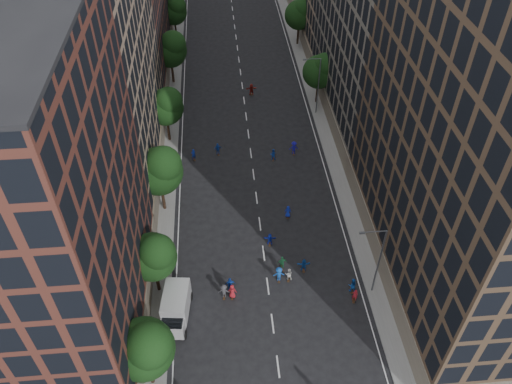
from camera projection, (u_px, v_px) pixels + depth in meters
ground at (249, 136)px, 71.28m from camera, size 240.00×240.00×0.00m
sidewalk_left at (167, 111)px, 75.98m from camera, size 4.00×105.00×0.15m
sidewalk_right at (322, 103)px, 77.51m from camera, size 4.00×105.00×0.15m
bldg_left_a at (31, 211)px, 38.63m from camera, size 14.00×22.00×30.00m
bldg_left_b at (79, 46)px, 54.93m from camera, size 14.00×26.00×34.00m
bldg_right_a at (494, 125)px, 41.96m from camera, size 14.00×30.00×36.00m
bldg_right_b at (392, 6)px, 64.30m from camera, size 14.00×28.00×33.00m
tree_left_0 at (145, 348)px, 39.97m from camera, size 5.20×5.20×8.83m
tree_left_1 at (154, 256)px, 47.61m from camera, size 4.80×4.80×8.21m
tree_left_2 at (160, 169)px, 55.87m from camera, size 5.60×5.60×9.45m
tree_left_3 at (166, 105)px, 66.55m from camera, size 5.00×5.00×8.58m
tree_left_4 at (171, 48)px, 78.12m from camera, size 5.40×5.40×9.08m
tree_left_5 at (174, 10)px, 90.18m from camera, size 4.80×4.80×8.33m
tree_right_a at (321, 70)px, 73.98m from camera, size 5.00×5.00×8.39m
tree_right_b at (300, 13)px, 88.47m from camera, size 5.20×5.20×8.83m
streetlamp_near at (378, 258)px, 47.86m from camera, size 2.64×0.22×9.06m
streetlamp_far at (317, 83)px, 72.13m from camera, size 2.64×0.22×9.06m
cargo_van at (175, 307)px, 48.06m from camera, size 3.12×5.62×2.86m
skater_2 at (352, 285)px, 50.77m from camera, size 0.90×0.73×1.77m
skater_3 at (279, 274)px, 51.74m from camera, size 1.22×0.71×1.87m
skater_4 at (230, 285)px, 50.74m from camera, size 1.15×0.57×1.89m
skater_5 at (304, 265)px, 52.84m from camera, size 1.45×0.47×1.56m
skater_6 at (232, 292)px, 50.20m from camera, size 0.96×0.73×1.77m
skater_7 at (355, 295)px, 49.95m from camera, size 0.68×0.55×1.62m
skater_8 at (289, 274)px, 51.93m from camera, size 0.84×0.70×1.55m
skater_9 at (224, 291)px, 50.21m from camera, size 1.22×0.79×1.78m
skater_10 at (282, 263)px, 52.89m from camera, size 1.12×0.58×1.82m
skater_11 at (270, 239)px, 55.59m from camera, size 1.45×0.61×1.52m
skater_12 at (288, 212)px, 58.76m from camera, size 0.87×0.66×1.60m
skater_13 at (194, 155)px, 66.79m from camera, size 0.70×0.59×1.63m
skater_14 at (273, 155)px, 66.76m from camera, size 0.88×0.73×1.64m
skater_15 at (294, 148)px, 67.58m from camera, size 1.28×0.77×1.95m
skater_16 at (218, 149)px, 67.57m from camera, size 1.08×0.58×1.74m
skater_17 at (251, 90)px, 78.88m from camera, size 1.77×0.70×1.87m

